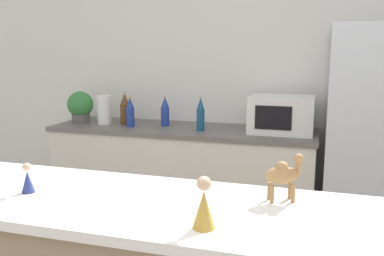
# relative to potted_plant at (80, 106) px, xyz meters

# --- Properties ---
(wall_back) EXTENTS (8.00, 0.06, 2.55)m
(wall_back) POSITION_rel_potted_plant_xyz_m (1.47, 0.35, 0.25)
(wall_back) COLOR white
(wall_back) RESTS_ON ground_plane
(back_counter) EXTENTS (2.16, 0.63, 0.89)m
(back_counter) POSITION_rel_potted_plant_xyz_m (0.92, 0.02, -0.58)
(back_counter) COLOR silver
(back_counter) RESTS_ON ground_plane
(potted_plant) EXTENTS (0.22, 0.22, 0.27)m
(potted_plant) POSITION_rel_potted_plant_xyz_m (0.00, 0.00, 0.00)
(potted_plant) COLOR #595451
(potted_plant) RESTS_ON back_counter
(paper_towel_roll) EXTENTS (0.12, 0.12, 0.24)m
(paper_towel_roll) POSITION_rel_potted_plant_xyz_m (0.24, -0.01, -0.02)
(paper_towel_roll) COLOR white
(paper_towel_roll) RESTS_ON back_counter
(microwave) EXTENTS (0.48, 0.37, 0.28)m
(microwave) POSITION_rel_potted_plant_xyz_m (1.72, 0.04, -0.00)
(microwave) COLOR white
(microwave) RESTS_ON back_counter
(back_bottle_0) EXTENTS (0.08, 0.08, 0.27)m
(back_bottle_0) POSITION_rel_potted_plant_xyz_m (0.41, 0.02, -0.01)
(back_bottle_0) COLOR brown
(back_bottle_0) RESTS_ON back_counter
(back_bottle_1) EXTENTS (0.07, 0.07, 0.25)m
(back_bottle_1) POSITION_rel_potted_plant_xyz_m (0.51, -0.07, -0.02)
(back_bottle_1) COLOR navy
(back_bottle_1) RESTS_ON back_counter
(back_bottle_2) EXTENTS (0.07, 0.07, 0.25)m
(back_bottle_2) POSITION_rel_potted_plant_xyz_m (0.76, 0.06, -0.02)
(back_bottle_2) COLOR navy
(back_bottle_2) RESTS_ON back_counter
(back_bottle_3) EXTENTS (0.06, 0.06, 0.27)m
(back_bottle_3) POSITION_rel_potted_plant_xyz_m (1.11, -0.07, -0.01)
(back_bottle_3) COLOR navy
(back_bottle_3) RESTS_ON back_counter
(camel_figurine) EXTENTS (0.14, 0.10, 0.17)m
(camel_figurine) POSITION_rel_potted_plant_xyz_m (1.89, -1.77, 0.06)
(camel_figurine) COLOR olive
(camel_figurine) RESTS_ON bar_counter
(wise_man_figurine_blue) EXTENTS (0.07, 0.07, 0.16)m
(wise_man_figurine_blue) POSITION_rel_potted_plant_xyz_m (1.69, -2.08, 0.03)
(wise_man_figurine_blue) COLOR #B28933
(wise_man_figurine_blue) RESTS_ON bar_counter
(wise_man_figurine_crimson) EXTENTS (0.05, 0.05, 0.11)m
(wise_man_figurine_crimson) POSITION_rel_potted_plant_xyz_m (0.97, -1.96, 0.01)
(wise_man_figurine_crimson) COLOR navy
(wise_man_figurine_crimson) RESTS_ON bar_counter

